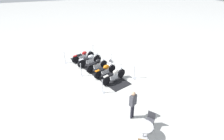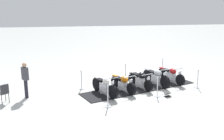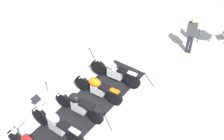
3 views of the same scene
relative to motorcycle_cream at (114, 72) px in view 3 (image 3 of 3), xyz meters
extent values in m
plane|color=silver|center=(2.04, 0.77, -0.49)|extent=(80.00, 80.00, 0.00)
cube|color=black|center=(2.04, 0.77, -0.47)|extent=(6.69, 3.66, 0.03)
cylinder|color=black|center=(0.30, -0.67, -0.11)|extent=(0.39, 0.67, 0.68)
cylinder|color=black|center=(-0.33, 0.73, -0.11)|extent=(0.39, 0.67, 0.68)
cube|color=silver|center=(-0.01, 0.03, -0.06)|extent=(0.44, 0.65, 0.40)
ellipsoid|color=silver|center=(0.05, -0.11, 0.26)|extent=(0.45, 0.52, 0.29)
cube|color=black|center=(-0.16, 0.36, 0.22)|extent=(0.41, 0.49, 0.08)
cube|color=silver|center=(-0.33, 0.73, 0.26)|extent=(0.28, 0.40, 0.06)
cylinder|color=silver|center=(0.27, -0.61, 0.18)|extent=(0.18, 0.28, 0.59)
cylinder|color=silver|center=(0.24, -0.54, 0.53)|extent=(0.72, 0.35, 0.04)
sphere|color=silver|center=(0.28, -0.63, 0.33)|extent=(0.18, 0.18, 0.18)
cylinder|color=black|center=(1.30, -0.27, -0.14)|extent=(0.38, 0.63, 0.62)
cylinder|color=black|center=(0.72, 1.07, -0.14)|extent=(0.38, 0.63, 0.62)
cube|color=silver|center=(1.01, 0.40, -0.11)|extent=(0.44, 0.59, 0.35)
ellipsoid|color=#D16B0F|center=(1.07, 0.28, 0.20)|extent=(0.51, 0.61, 0.33)
cube|color=black|center=(0.87, 0.74, 0.15)|extent=(0.48, 0.60, 0.08)
cube|color=#D16B0F|center=(0.72, 1.07, 0.20)|extent=(0.29, 0.38, 0.06)
cylinder|color=silver|center=(1.27, -0.19, 0.12)|extent=(0.19, 0.32, 0.53)
cylinder|color=silver|center=(1.24, -0.11, 0.45)|extent=(0.65, 0.31, 0.04)
sphere|color=silver|center=(1.28, -0.20, 0.25)|extent=(0.18, 0.18, 0.18)
cylinder|color=black|center=(2.31, 0.12, -0.15)|extent=(0.35, 0.61, 0.61)
cylinder|color=black|center=(1.77, 1.43, -0.15)|extent=(0.35, 0.61, 0.61)
cube|color=silver|center=(2.04, 0.77, -0.08)|extent=(0.42, 0.59, 0.42)
ellipsoid|color=black|center=(2.09, 0.65, 0.28)|extent=(0.49, 0.54, 0.35)
cube|color=black|center=(1.90, 1.12, 0.22)|extent=(0.49, 0.60, 0.08)
cube|color=black|center=(1.77, 1.43, 0.18)|extent=(0.27, 0.37, 0.06)
cylinder|color=silver|center=(2.29, 0.17, 0.11)|extent=(0.16, 0.25, 0.52)
cylinder|color=silver|center=(2.26, 0.23, 0.42)|extent=(0.68, 0.31, 0.04)
sphere|color=silver|center=(2.30, 0.13, 0.22)|extent=(0.18, 0.18, 0.18)
cylinder|color=black|center=(3.33, 0.40, -0.10)|extent=(0.36, 0.70, 0.70)
cylinder|color=black|center=(2.80, 1.89, -0.10)|extent=(0.36, 0.70, 0.70)
cube|color=silver|center=(3.06, 1.14, -0.07)|extent=(0.42, 0.63, 0.39)
ellipsoid|color=#B7BAC1|center=(3.11, 1.01, 0.27)|extent=(0.50, 0.63, 0.34)
cube|color=black|center=(2.93, 1.51, 0.22)|extent=(0.46, 0.61, 0.08)
cube|color=#B7BAC1|center=(2.80, 1.89, 0.27)|extent=(0.28, 0.42, 0.06)
cylinder|color=silver|center=(3.30, 0.47, 0.19)|extent=(0.16, 0.30, 0.59)
cylinder|color=silver|center=(3.27, 0.54, 0.55)|extent=(0.63, 0.25, 0.04)
sphere|color=silver|center=(3.31, 0.45, 0.35)|extent=(0.18, 0.18, 0.18)
cylinder|color=black|center=(4.36, 0.78, -0.14)|extent=(0.34, 0.64, 0.64)
cylinder|color=silver|center=(4.33, 0.86, 0.14)|extent=(0.17, 0.32, 0.54)
cylinder|color=silver|center=(4.30, 0.94, 0.47)|extent=(0.64, 0.26, 0.04)
sphere|color=silver|center=(4.33, 0.84, 0.27)|extent=(0.18, 0.18, 0.18)
cylinder|color=silver|center=(-1.08, 1.20, -0.47)|extent=(0.31, 0.31, 0.03)
cylinder|color=silver|center=(-1.08, 1.20, 0.00)|extent=(0.05, 0.05, 0.92)
sphere|color=silver|center=(-1.08, 1.20, 0.49)|extent=(0.09, 0.09, 0.09)
cylinder|color=silver|center=(-0.08, -1.56, -0.47)|extent=(0.32, 0.32, 0.03)
cylinder|color=silver|center=(-0.08, -1.56, 0.02)|extent=(0.05, 0.05, 0.96)
sphere|color=silver|center=(-0.08, -1.56, 0.53)|extent=(0.09, 0.09, 0.09)
cylinder|color=silver|center=(1.54, 2.15, -0.47)|extent=(0.28, 0.28, 0.03)
cylinder|color=silver|center=(1.54, 2.15, 0.03)|extent=(0.05, 0.05, 0.97)
sphere|color=silver|center=(1.54, 2.15, 0.55)|extent=(0.09, 0.09, 0.09)
cylinder|color=silver|center=(2.54, -0.61, -0.47)|extent=(0.35, 0.35, 0.03)
cylinder|color=silver|center=(2.54, -0.61, 0.00)|extent=(0.05, 0.05, 0.92)
sphere|color=silver|center=(2.54, -0.61, 0.50)|extent=(0.09, 0.09, 0.09)
cube|color=#333338|center=(3.05, -0.72, -0.47)|extent=(0.40, 0.31, 0.02)
cube|color=black|center=(3.05, -0.72, -0.36)|extent=(0.37, 0.31, 0.14)
cylinder|color=#B7B7BC|center=(-5.23, 0.35, -0.47)|extent=(0.49, 0.49, 0.02)
cylinder|color=#B7B7BC|center=(-5.23, 0.35, -0.11)|extent=(0.07, 0.07, 0.71)
cylinder|color=#B7B7BC|center=(-5.23, 0.35, 0.26)|extent=(0.89, 0.89, 0.03)
cylinder|color=olive|center=(-5.63, 0.80, -0.25)|extent=(0.03, 0.03, 0.46)
cylinder|color=olive|center=(-5.81, 0.51, -0.25)|extent=(0.03, 0.03, 0.46)
cylinder|color=#2D2D33|center=(-5.01, -0.22, -0.26)|extent=(0.03, 0.03, 0.46)
cylinder|color=#2D2D33|center=(-4.74, -0.01, -0.26)|extent=(0.03, 0.03, 0.46)
cylinder|color=#2D2D33|center=(-4.80, -0.48, -0.26)|extent=(0.03, 0.03, 0.46)
cylinder|color=#2D2D33|center=(-4.53, -0.27, -0.26)|extent=(0.03, 0.03, 0.46)
cube|color=#3F3F47|center=(-4.77, -0.24, -0.01)|extent=(0.56, 0.56, 0.04)
cube|color=#2D2D33|center=(-4.65, -0.39, 0.22)|extent=(0.33, 0.27, 0.43)
cylinder|color=#23232D|center=(-3.85, 0.36, -0.03)|extent=(0.12, 0.12, 0.91)
cylinder|color=#23232D|center=(-3.78, 0.24, -0.03)|extent=(0.12, 0.12, 0.91)
cube|color=#3F3F47|center=(-3.82, 0.30, 0.73)|extent=(0.39, 0.46, 0.62)
sphere|color=tan|center=(-3.82, 0.30, 1.16)|extent=(0.22, 0.22, 0.22)
camera|label=1|loc=(-10.45, 3.72, 6.71)|focal=28.64mm
camera|label=2|loc=(-1.78, -12.51, 4.02)|focal=42.55mm
camera|label=3|loc=(5.26, 7.52, 7.84)|focal=49.43mm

